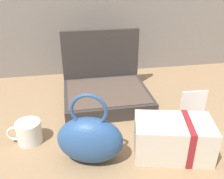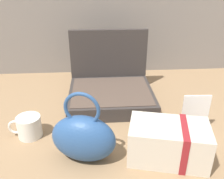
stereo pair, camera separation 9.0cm
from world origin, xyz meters
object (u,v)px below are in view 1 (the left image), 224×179
(cream_toiletry_bag, at_px, (174,138))
(teal_pouch_handbag, at_px, (90,139))
(info_card_left, at_px, (193,108))
(coffee_mug, at_px, (28,132))
(open_suitcase, at_px, (105,87))

(cream_toiletry_bag, bearing_deg, teal_pouch_handbag, 176.73)
(info_card_left, bearing_deg, teal_pouch_handbag, -159.39)
(info_card_left, bearing_deg, coffee_mug, -177.43)
(open_suitcase, height_order, coffee_mug, open_suitcase)
(cream_toiletry_bag, distance_m, coffee_mug, 0.50)
(info_card_left, bearing_deg, cream_toiletry_bag, -130.59)
(teal_pouch_handbag, height_order, cream_toiletry_bag, teal_pouch_handbag)
(open_suitcase, distance_m, info_card_left, 0.40)
(open_suitcase, xyz_separation_m, info_card_left, (0.30, -0.27, 0.01))
(cream_toiletry_bag, bearing_deg, coffee_mug, 162.62)
(cream_toiletry_bag, distance_m, info_card_left, 0.21)
(open_suitcase, height_order, cream_toiletry_bag, open_suitcase)
(coffee_mug, height_order, info_card_left, info_card_left)
(teal_pouch_handbag, relative_size, coffee_mug, 2.01)
(cream_toiletry_bag, relative_size, coffee_mug, 2.27)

